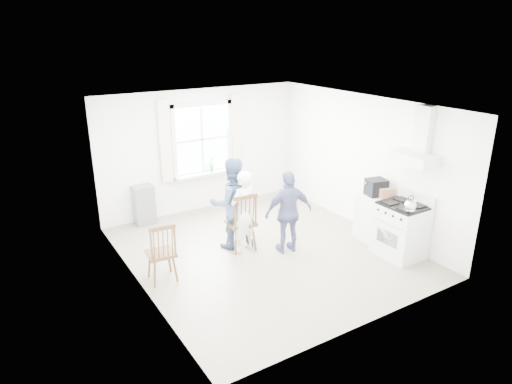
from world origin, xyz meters
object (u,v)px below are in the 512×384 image
object	(u,v)px
gas_stove	(401,230)
person_left	(243,212)
low_cabinet	(374,217)
windsor_chair_a	(162,247)
windsor_chair_b	(244,216)
person_mid	(232,203)
person_right	(289,212)
stereo_stack	(376,187)

from	to	relation	value
gas_stove	person_left	distance (m)	2.74
low_cabinet	windsor_chair_a	bearing A→B (deg)	171.41
gas_stove	windsor_chair_b	size ratio (longest dim) A/B	1.02
low_cabinet	windsor_chair_a	world-z (taller)	windsor_chair_a
low_cabinet	person_mid	world-z (taller)	person_mid
windsor_chair_a	person_right	world-z (taller)	person_right
gas_stove	person_right	bearing A→B (deg)	143.33
low_cabinet	person_mid	xyz separation A→B (m)	(-2.36, 1.15, 0.38)
stereo_stack	windsor_chair_b	xyz separation A→B (m)	(-2.26, 0.88, -0.38)
person_right	stereo_stack	bearing A→B (deg)	174.07
gas_stove	windsor_chair_a	size ratio (longest dim) A/B	1.12
windsor_chair_b	person_right	size ratio (longest dim) A/B	0.74
windsor_chair_b	windsor_chair_a	bearing A→B (deg)	-170.25
gas_stove	low_cabinet	size ratio (longest dim) A/B	1.24
person_right	person_left	bearing A→B (deg)	-21.80
low_cabinet	person_right	size ratio (longest dim) A/B	0.61
low_cabinet	person_mid	size ratio (longest dim) A/B	0.54
stereo_stack	person_right	distance (m)	1.69
stereo_stack	person_left	xyz separation A→B (m)	(-2.26, 0.90, -0.31)
stereo_stack	person_left	size ratio (longest dim) A/B	0.27
person_mid	stereo_stack	bearing A→B (deg)	166.21
stereo_stack	low_cabinet	bearing A→B (deg)	30.33
windsor_chair_a	person_left	xyz separation A→B (m)	(1.59, 0.30, 0.14)
low_cabinet	stereo_stack	distance (m)	0.60
stereo_stack	windsor_chair_a	distance (m)	3.93
windsor_chair_b	person_right	xyz separation A→B (m)	(0.67, -0.41, 0.07)
gas_stove	person_mid	world-z (taller)	person_mid
low_cabinet	stereo_stack	world-z (taller)	stereo_stack
windsor_chair_a	person_left	world-z (taller)	person_left
person_mid	person_right	world-z (taller)	person_mid
gas_stove	person_left	xyz separation A→B (m)	(-2.22, 1.58, 0.26)
person_left	person_right	bearing A→B (deg)	130.01
windsor_chair_b	person_left	distance (m)	0.08
stereo_stack	windsor_chair_a	xyz separation A→B (m)	(-3.86, 0.61, -0.44)
windsor_chair_b	stereo_stack	bearing A→B (deg)	-21.26
person_left	windsor_chair_a	bearing A→B (deg)	-7.01
windsor_chair_b	person_mid	bearing A→B (deg)	104.43
gas_stove	stereo_stack	xyz separation A→B (m)	(0.04, 0.68, 0.57)
low_cabinet	windsor_chair_a	xyz separation A→B (m)	(-3.89, 0.59, 0.16)
gas_stove	low_cabinet	xyz separation A→B (m)	(0.07, 0.70, -0.03)
stereo_stack	windsor_chair_a	bearing A→B (deg)	171.08
person_mid	low_cabinet	bearing A→B (deg)	166.86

